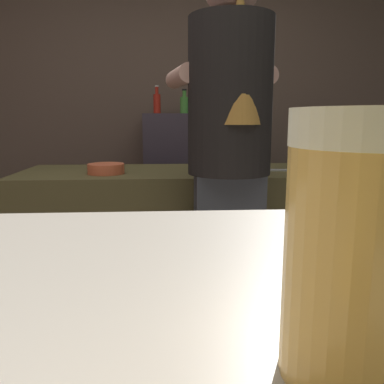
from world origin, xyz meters
name	(u,v)px	position (x,y,z in m)	size (l,w,h in m)	color
wall_back	(159,96)	(0.00, 2.20, 1.35)	(5.20, 0.10, 2.70)	brown
prep_counter	(220,250)	(0.35, 0.77, 0.45)	(2.10, 0.60, 0.89)	#4C4223
back_shelf	(191,187)	(0.26, 1.92, 0.60)	(0.76, 0.36, 1.20)	#3C323B
bartender	(230,151)	(0.32, 0.32, 1.03)	(0.47, 0.54, 1.77)	#35373C
knife_block	(325,149)	(0.93, 0.82, 1.00)	(0.10, 0.08, 0.27)	olive
mixing_bowl	(106,169)	(-0.24, 0.67, 0.92)	(0.18, 0.18, 0.05)	#CE5936
chefs_knife	(270,170)	(0.60, 0.72, 0.90)	(0.24, 0.03, 0.01)	silver
pint_glass_far	(364,248)	(0.15, -1.13, 1.11)	(0.07, 0.07, 0.13)	#E1B158
bottle_vinegar	(157,103)	(-0.01, 1.85, 1.28)	(0.06, 0.06, 0.21)	red
bottle_soy	(184,104)	(0.20, 1.88, 1.27)	(0.07, 0.07, 0.19)	#458C35
bottle_olive_oil	(200,101)	(0.33, 1.90, 1.30)	(0.07, 0.07, 0.25)	#325C91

